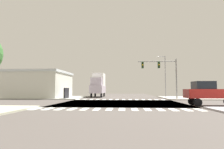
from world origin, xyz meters
TOP-DOWN VIEW (x-y plane):
  - ground at (0.00, 0.00)m, footprint 90.00×90.00m
  - sidewalk_corner_ne at (13.00, 12.00)m, footprint 12.00×12.00m
  - sidewalk_corner_nw at (-13.00, 12.00)m, footprint 12.00×12.00m
  - crosswalk_near at (-0.25, -7.30)m, footprint 13.50×2.00m
  - crosswalk_far at (-0.25, 7.30)m, footprint 13.50×2.00m
  - traffic_signal_mast at (6.10, 7.72)m, footprint 5.97×0.55m
  - street_lamp at (8.06, 15.55)m, footprint 1.78×0.32m
  - bank_building at (-17.03, 12.05)m, footprint 14.89×10.24m
  - box_truck_nearside_1 at (-5.00, 16.66)m, footprint 2.40×7.20m
  - pickup_queued_2 at (8.74, -3.50)m, footprint 5.10×2.00m

SIDE VIEW (x-z plane):
  - ground at x=0.00m, z-range -0.05..0.00m
  - crosswalk_near at x=-0.25m, z-range 0.00..0.01m
  - crosswalk_far at x=-0.25m, z-range 0.00..0.01m
  - sidewalk_corner_ne at x=13.00m, z-range 0.00..0.14m
  - sidewalk_corner_nw at x=-13.00m, z-range 0.00..0.14m
  - pickup_queued_2 at x=8.74m, z-range 0.12..2.47m
  - bank_building at x=-17.03m, z-range 0.01..4.84m
  - box_truck_nearside_1 at x=-5.00m, z-range 0.14..4.99m
  - traffic_signal_mast at x=6.10m, z-range 1.49..7.79m
  - street_lamp at x=8.06m, z-range 0.79..8.85m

